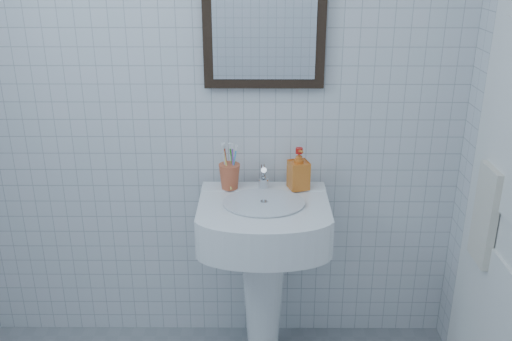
{
  "coord_description": "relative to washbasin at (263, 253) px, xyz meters",
  "views": [
    {
      "loc": [
        0.2,
        -1.18,
        1.8
      ],
      "look_at": [
        0.19,
        0.86,
        0.99
      ],
      "focal_mm": 40.0,
      "sensor_mm": 36.0,
      "label": 1
    }
  ],
  "objects": [
    {
      "name": "hand_towel",
      "position": [
        0.82,
        -0.26,
        0.32
      ],
      "size": [
        0.03,
        0.16,
        0.38
      ],
      "primitive_type": "cube",
      "color": "white",
      "rests_on": "towel_ring"
    },
    {
      "name": "toothbrush_cup",
      "position": [
        -0.15,
        0.1,
        0.32
      ],
      "size": [
        0.1,
        0.1,
        0.11
      ],
      "primitive_type": null,
      "rotation": [
        0.0,
        0.0,
        0.13
      ],
      "color": "#C95936",
      "rests_on": "washbasin"
    },
    {
      "name": "wall_mirror",
      "position": [
        0.0,
        0.2,
        1.0
      ],
      "size": [
        0.5,
        0.04,
        0.62
      ],
      "color": "black",
      "rests_on": "wall_back"
    },
    {
      "name": "faucet",
      "position": [
        -0.0,
        0.1,
        0.31
      ],
      "size": [
        0.05,
        0.1,
        0.11
      ],
      "color": "silver",
      "rests_on": "washbasin"
    },
    {
      "name": "towel_ring",
      "position": [
        0.84,
        -0.26,
        0.5
      ],
      "size": [
        0.01,
        0.18,
        0.18
      ],
      "primitive_type": "torus",
      "rotation": [
        0.0,
        1.57,
        0.0
      ],
      "color": "silver",
      "rests_on": "wall_right"
    },
    {
      "name": "wall_back",
      "position": [
        -0.22,
        0.22,
        0.7
      ],
      "size": [
        2.2,
        0.02,
        2.5
      ],
      "primitive_type": "cube",
      "color": "white",
      "rests_on": "ground"
    },
    {
      "name": "washbasin",
      "position": [
        0.0,
        0.0,
        0.0
      ],
      "size": [
        0.54,
        0.39,
        0.83
      ],
      "color": "white",
      "rests_on": "ground"
    },
    {
      "name": "soap_dispenser",
      "position": [
        0.15,
        0.1,
        0.36
      ],
      "size": [
        0.1,
        0.1,
        0.18
      ],
      "primitive_type": "imported",
      "rotation": [
        0.0,
        0.0,
        0.28
      ],
      "color": "#C74B13",
      "rests_on": "washbasin"
    }
  ]
}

